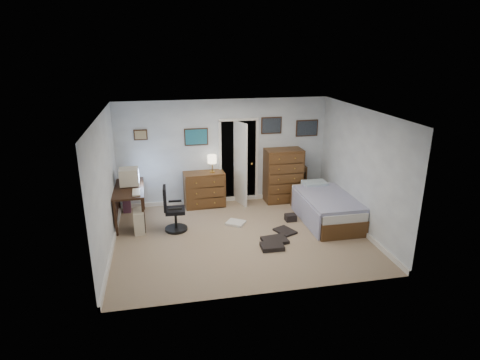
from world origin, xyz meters
name	(u,v)px	position (x,y,z in m)	size (l,w,h in m)	color
floor	(241,237)	(0.00, 0.00, -0.01)	(5.00, 4.00, 0.02)	#9D886C
computer_desk	(125,196)	(-2.29, 1.18, 0.60)	(0.68, 1.39, 0.79)	#321D10
crt_monitor	(129,177)	(-2.18, 1.33, 0.98)	(0.42, 0.39, 0.38)	beige
keyboard	(136,192)	(-2.02, 0.83, 0.80)	(0.16, 0.42, 0.03)	beige
pc_tower	(139,221)	(-2.00, 0.63, 0.24)	(0.23, 0.45, 0.47)	beige
office_chair	(173,214)	(-1.31, 0.56, 0.37)	(0.49, 0.49, 0.96)	black
media_stack	(126,195)	(-2.32, 1.75, 0.42)	(0.17, 0.17, 0.85)	maroon
low_dresser	(204,189)	(-0.52, 1.77, 0.42)	(0.94, 0.47, 0.84)	brown
table_lamp	(212,160)	(-0.32, 1.78, 1.14)	(0.22, 0.22, 0.41)	gold
doorway	(236,158)	(0.35, 2.27, 1.00)	(0.96, 1.12, 2.05)	black
tall_dresser	(283,175)	(1.41, 1.75, 0.65)	(0.89, 0.52, 1.31)	brown
headboard_bookcase	(288,182)	(1.58, 1.86, 0.44)	(0.93, 0.27, 0.83)	brown
bed	(326,207)	(1.99, 0.43, 0.30)	(1.07, 1.97, 0.65)	brown
wall_posters	(248,131)	(0.57, 1.98, 1.75)	(4.38, 0.04, 0.60)	#331E11
floor_clutter	(272,234)	(0.63, -0.09, 0.04)	(1.58, 1.61, 0.15)	black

